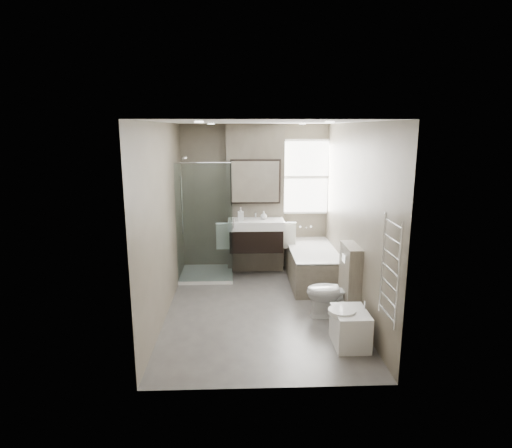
{
  "coord_description": "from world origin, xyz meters",
  "views": [
    {
      "loc": [
        -0.28,
        -5.68,
        2.52
      ],
      "look_at": [
        -0.05,
        0.15,
        1.21
      ],
      "focal_mm": 30.0,
      "sensor_mm": 36.0,
      "label": 1
    }
  ],
  "objects_px": {
    "toilet": "(332,292)",
    "bidet": "(350,327)",
    "vanity": "(256,235)",
    "bathtub": "(312,263)"
  },
  "relations": [
    {
      "from": "vanity",
      "to": "toilet",
      "type": "bearing_deg",
      "value": -60.24
    },
    {
      "from": "toilet",
      "to": "bidet",
      "type": "bearing_deg",
      "value": 7.75
    },
    {
      "from": "vanity",
      "to": "toilet",
      "type": "relative_size",
      "value": 1.35
    },
    {
      "from": "toilet",
      "to": "bidet",
      "type": "height_order",
      "value": "toilet"
    },
    {
      "from": "bathtub",
      "to": "vanity",
      "type": "bearing_deg",
      "value": 160.63
    },
    {
      "from": "vanity",
      "to": "bathtub",
      "type": "relative_size",
      "value": 0.59
    },
    {
      "from": "vanity",
      "to": "bathtub",
      "type": "height_order",
      "value": "vanity"
    },
    {
      "from": "bathtub",
      "to": "toilet",
      "type": "bearing_deg",
      "value": -88.12
    },
    {
      "from": "vanity",
      "to": "bathtub",
      "type": "xyz_separation_m",
      "value": [
        0.92,
        -0.33,
        -0.43
      ]
    },
    {
      "from": "toilet",
      "to": "bidet",
      "type": "relative_size",
      "value": 1.27
    }
  ]
}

